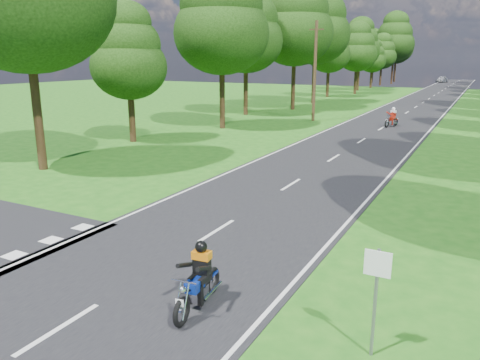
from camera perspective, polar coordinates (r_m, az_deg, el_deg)
The scene contains 9 objects.
ground at distance 12.69m, azimuth -7.47°, elevation -9.01°, with size 160.00×160.00×0.00m, color #1C5B14.
main_road at distance 60.04m, azimuth 21.42°, elevation 8.79°, with size 7.00×140.00×0.02m, color black.
road_markings at distance 58.20m, azimuth 21.06°, elevation 8.68°, with size 7.40×140.00×0.01m.
treeline at distance 69.78m, azimuth 24.32°, elevation 16.00°, with size 40.00×115.35×14.78m.
telegraph_pole at distance 39.58m, azimuth 9.11°, elevation 13.00°, with size 1.20×0.26×8.00m.
road_sign at distance 8.40m, azimuth 16.27°, elevation -12.25°, with size 0.45×0.07×2.00m.
rider_near_blue at distance 9.80m, azimuth -5.19°, elevation -11.63°, with size 0.57×1.71×1.43m, color navy, non-canonical shape.
rider_far_red at distance 37.54m, azimuth 18.02°, elevation 7.32°, with size 0.59×1.77×1.47m, color #9B180B, non-canonical shape.
distant_car at distance 111.61m, azimuth 23.40°, elevation 11.21°, with size 1.64×4.07×1.39m, color #ABAEB2.
Camera 1 is at (6.81, -9.44, 5.06)m, focal length 35.00 mm.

